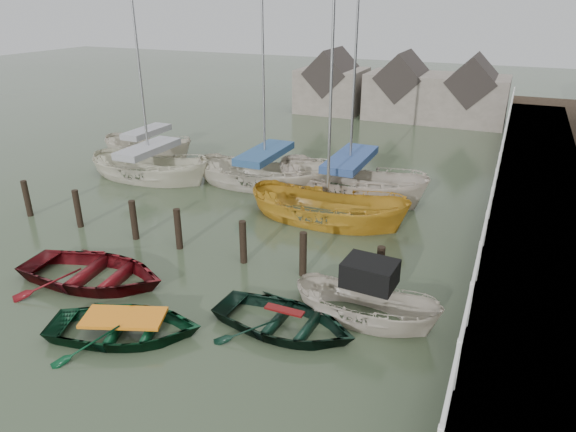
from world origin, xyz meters
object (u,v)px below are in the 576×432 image
at_px(rowboat_red, 95,282).
at_px(rowboat_green, 127,335).
at_px(sailboat_c, 327,220).
at_px(rowboat_dkgreen, 284,329).
at_px(sailboat_b, 265,184).
at_px(motorboat, 365,315).
at_px(sailboat_a, 151,177).
at_px(sailboat_d, 349,194).
at_px(sailboat_e, 149,154).

xyz_separation_m(rowboat_red, rowboat_green, (2.56, -1.66, 0.00)).
bearing_deg(sailboat_c, rowboat_red, 148.21).
xyz_separation_m(rowboat_dkgreen, sailboat_b, (-5.13, 9.36, 0.06)).
height_order(rowboat_red, motorboat, motorboat).
relative_size(sailboat_b, sailboat_c, 1.12).
distance_m(rowboat_green, sailboat_c, 8.92).
relative_size(sailboat_a, sailboat_c, 1.06).
bearing_deg(motorboat, sailboat_d, 24.18).
height_order(sailboat_c, sailboat_d, sailboat_d).
xyz_separation_m(sailboat_a, sailboat_e, (-2.52, 3.08, 0.01)).
bearing_deg(rowboat_green, sailboat_e, 15.08).
bearing_deg(sailboat_b, rowboat_red, 169.52).
xyz_separation_m(rowboat_dkgreen, motorboat, (1.71, 1.27, 0.11)).
height_order(rowboat_green, rowboat_dkgreen, rowboat_green).
bearing_deg(sailboat_d, rowboat_green, -179.63).
height_order(rowboat_red, sailboat_d, sailboat_d).
height_order(sailboat_d, sailboat_e, sailboat_d).
relative_size(motorboat, sailboat_d, 0.34).
distance_m(sailboat_d, sailboat_e, 11.52).
distance_m(rowboat_dkgreen, sailboat_a, 13.13).
relative_size(rowboat_dkgreen, sailboat_a, 0.35).
bearing_deg(sailboat_a, motorboat, -121.09).
bearing_deg(sailboat_b, sailboat_e, 71.55).
bearing_deg(sailboat_b, motorboat, -144.97).
height_order(sailboat_b, sailboat_d, sailboat_d).
bearing_deg(rowboat_green, rowboat_dkgreen, -83.28).
relative_size(rowboat_red, sailboat_a, 0.42).
relative_size(rowboat_green, sailboat_b, 0.33).
bearing_deg(rowboat_green, sailboat_d, -30.83).
distance_m(rowboat_green, rowboat_dkgreen, 3.89).
height_order(sailboat_a, sailboat_d, sailboat_d).
xyz_separation_m(rowboat_green, sailboat_a, (-6.88, 9.90, 0.06)).
relative_size(sailboat_b, sailboat_d, 0.98).
bearing_deg(sailboat_e, sailboat_d, -98.81).
xyz_separation_m(sailboat_b, sailboat_e, (-7.71, 1.82, 0.01)).
relative_size(motorboat, sailboat_a, 0.37).
distance_m(rowboat_green, motorboat, 6.01).
bearing_deg(rowboat_green, motorboat, -80.11).
height_order(rowboat_dkgreen, motorboat, motorboat).
bearing_deg(rowboat_red, sailboat_e, 24.17).
bearing_deg(sailboat_c, motorboat, -149.48).
xyz_separation_m(rowboat_dkgreen, sailboat_d, (-1.42, 9.73, 0.06)).
height_order(rowboat_red, sailboat_a, sailboat_a).
distance_m(rowboat_red, sailboat_a, 9.30).
relative_size(sailboat_a, sailboat_d, 0.93).
bearing_deg(motorboat, rowboat_red, 104.17).
xyz_separation_m(motorboat, sailboat_c, (-3.07, 5.60, -0.10)).
height_order(rowboat_green, motorboat, motorboat).
bearing_deg(rowboat_dkgreen, motorboat, -50.76).
relative_size(rowboat_dkgreen, sailboat_c, 0.37).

